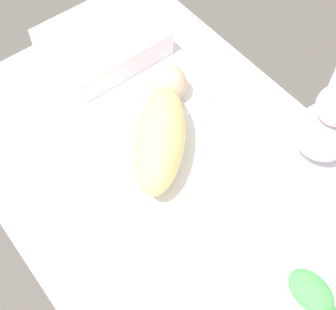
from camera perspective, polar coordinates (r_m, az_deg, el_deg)
The scene contains 7 objects.
ground_plane at distance 1.58m, azimuth 0.87°, elevation -4.92°, with size 12.00×12.00×0.00m, color #514C47.
bed_mattress at distance 1.52m, azimuth 0.91°, elevation -3.64°, with size 1.52×1.01×0.15m.
burp_cloth at distance 1.63m, azimuth 0.19°, elevation 7.68°, with size 0.23×0.20×0.02m.
swaddled_baby at distance 1.44m, azimuth -0.79°, elevation 3.25°, with size 0.42×0.41×0.17m.
pillow at distance 1.75m, azimuth -8.04°, elevation 13.51°, with size 0.33×0.39×0.10m.
bunny_plush at distance 1.48m, azimuth 18.90°, elevation 3.40°, with size 0.18×0.18×0.34m.
turtle_plush at distance 1.33m, azimuth 17.40°, elevation -15.96°, with size 0.18×0.09×0.06m.
Camera 1 is at (0.55, -0.47, 1.41)m, focal length 50.00 mm.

